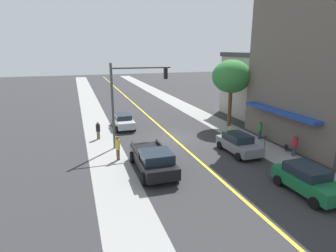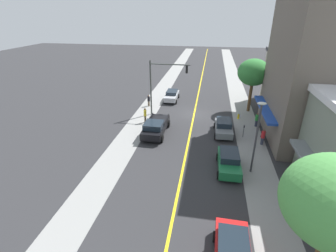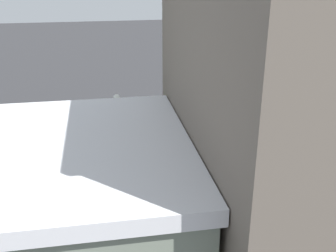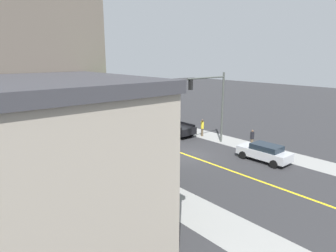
# 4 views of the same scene
# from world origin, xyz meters

# --- Properties ---
(ground_plane) EXTENTS (140.00, 140.00, 0.00)m
(ground_plane) POSITION_xyz_m (0.00, 0.00, 0.00)
(ground_plane) COLOR #2D2D30
(sidewalk_left) EXTENTS (2.84, 126.00, 0.01)m
(sidewalk_left) POSITION_xyz_m (-6.34, 0.00, 0.00)
(sidewalk_left) COLOR gray
(sidewalk_left) RESTS_ON ground
(sidewalk_right) EXTENTS (2.84, 126.00, 0.01)m
(sidewalk_right) POSITION_xyz_m (6.34, 0.00, 0.00)
(sidewalk_right) COLOR gray
(sidewalk_right) RESTS_ON ground
(road_centerline_stripe) EXTENTS (0.20, 126.00, 0.00)m
(road_centerline_stripe) POSITION_xyz_m (0.00, 0.00, 0.00)
(road_centerline_stripe) COLOR yellow
(road_centerline_stripe) RESTS_ON ground
(tan_rowhouse) EXTENTS (8.59, 8.59, 7.57)m
(tan_rowhouse) POSITION_xyz_m (-13.81, -5.23, 3.80)
(tan_rowhouse) COLOR #A39989
(tan_rowhouse) RESTS_ON ground
(street_tree_left_near) EXTENTS (3.98, 3.98, 6.93)m
(street_tree_left_near) POSITION_xyz_m (-7.12, -2.40, 5.20)
(street_tree_left_near) COLOR brown
(street_tree_left_near) RESTS_ON ground
(fire_hydrant) EXTENTS (0.44, 0.24, 0.82)m
(fire_hydrant) POSITION_xyz_m (-5.57, 0.62, 0.40)
(fire_hydrant) COLOR yellow
(fire_hydrant) RESTS_ON ground
(parking_meter) EXTENTS (0.12, 0.18, 1.39)m
(parking_meter) POSITION_xyz_m (-5.64, 5.74, 0.91)
(parking_meter) COLOR #4C4C51
(parking_meter) RESTS_ON ground
(traffic_light_mast) EXTENTS (4.96, 0.32, 6.94)m
(traffic_light_mast) POSITION_xyz_m (4.09, 0.95, 4.62)
(traffic_light_mast) COLOR #474C47
(traffic_light_mast) RESTS_ON ground
(street_lamp) EXTENTS (0.70, 0.36, 6.18)m
(street_lamp) POSITION_xyz_m (-5.66, 12.12, 3.84)
(street_lamp) COLOR #38383D
(street_lamp) RESTS_ON ground
(silver_sedan_right_curb) EXTENTS (1.94, 4.33, 1.45)m
(silver_sedan_right_curb) POSITION_xyz_m (3.78, -5.02, 0.77)
(silver_sedan_right_curb) COLOR #B7BABF
(silver_sedan_right_curb) RESTS_ON ground
(green_sedan_left_curb) EXTENTS (2.02, 4.20, 1.60)m
(green_sedan_left_curb) POSITION_xyz_m (-3.81, 12.13, 0.83)
(green_sedan_left_curb) COLOR #196638
(green_sedan_left_curb) RESTS_ON ground
(grey_sedan_left_curb) EXTENTS (2.06, 4.22, 1.55)m
(grey_sedan_left_curb) POSITION_xyz_m (-3.57, 5.22, 0.81)
(grey_sedan_left_curb) COLOR slate
(grey_sedan_left_curb) RESTS_ON ground
(black_pickup_truck) EXTENTS (2.41, 5.57, 1.71)m
(black_pickup_truck) POSITION_xyz_m (3.72, 6.56, 0.88)
(black_pickup_truck) COLOR black
(black_pickup_truck) RESTS_ON ground
(pedestrian_green_shirt) EXTENTS (0.39, 0.39, 1.65)m
(pedestrian_green_shirt) POSITION_xyz_m (-7.41, 2.61, 0.86)
(pedestrian_green_shirt) COLOR #33384C
(pedestrian_green_shirt) RESTS_ON ground
(pedestrian_red_shirt) EXTENTS (0.39, 0.39, 1.67)m
(pedestrian_red_shirt) POSITION_xyz_m (-7.37, 7.05, 0.87)
(pedestrian_red_shirt) COLOR #33384C
(pedestrian_red_shirt) RESTS_ON ground
(pedestrian_yellow_shirt) EXTENTS (0.33, 0.33, 1.83)m
(pedestrian_yellow_shirt) POSITION_xyz_m (5.64, 3.68, 0.98)
(pedestrian_yellow_shirt) COLOR brown
(pedestrian_yellow_shirt) RESTS_ON ground
(pedestrian_black_shirt) EXTENTS (0.37, 0.37, 1.60)m
(pedestrian_black_shirt) POSITION_xyz_m (6.59, -1.94, 0.83)
(pedestrian_black_shirt) COLOR brown
(pedestrian_black_shirt) RESTS_ON ground
(small_dog) EXTENTS (0.58, 0.74, 0.58)m
(small_dog) POSITION_xyz_m (-7.56, 5.96, 0.38)
(small_dog) COLOR black
(small_dog) RESTS_ON ground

